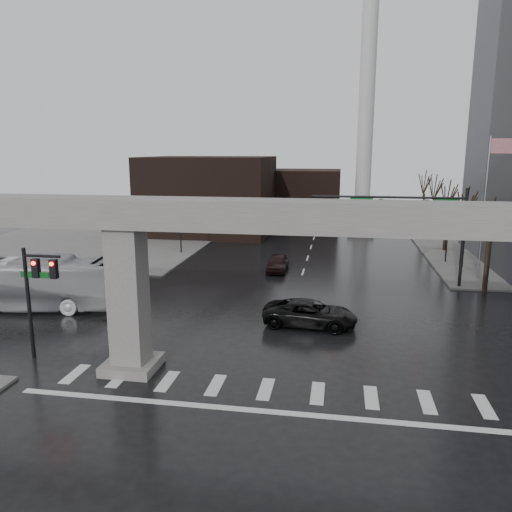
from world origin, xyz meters
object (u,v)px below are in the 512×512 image
object	(u,v)px
far_car	(278,263)
pickup_truck	(310,314)
signal_mast_arm	(415,215)
city_bus	(26,283)

from	to	relation	value
far_car	pickup_truck	bearing A→B (deg)	-74.91
signal_mast_arm	far_car	bearing A→B (deg)	164.19
signal_mast_arm	pickup_truck	size ratio (longest dim) A/B	2.06
pickup_truck	city_bus	world-z (taller)	city_bus
signal_mast_arm	far_car	size ratio (longest dim) A/B	2.75
pickup_truck	signal_mast_arm	bearing A→B (deg)	-30.59
signal_mast_arm	city_bus	world-z (taller)	signal_mast_arm
city_bus	far_car	distance (m)	21.11
pickup_truck	city_bus	distance (m)	19.73
signal_mast_arm	pickup_truck	xyz separation A→B (m)	(-7.51, -10.93, -5.01)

